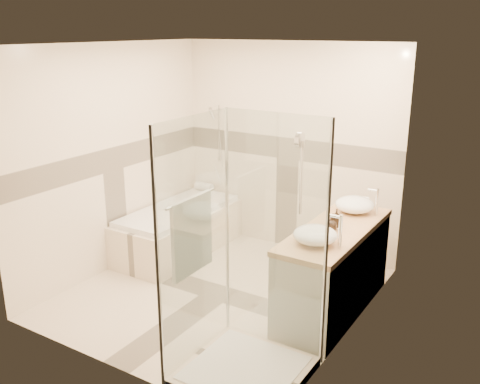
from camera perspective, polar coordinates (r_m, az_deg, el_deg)
The scene contains 12 objects.
room at distance 5.17m, azimuth -1.81°, elevation 1.62°, with size 2.82×3.02×2.52m.
bathtub at distance 6.56m, azimuth -6.53°, elevation -3.78°, with size 0.75×1.70×0.56m.
vanity at distance 5.24m, azimuth 9.97°, elevation -8.16°, with size 0.58×1.62×0.85m.
shower_enclosure at distance 4.30m, azimuth -0.30°, elevation -12.65°, with size 0.96×0.93×2.04m.
vessel_sink_near at distance 5.52m, azimuth 12.14°, elevation -1.31°, with size 0.39×0.39×0.16m, color white.
vessel_sink_far at distance 4.67m, azimuth 8.03°, elevation -4.56°, with size 0.39×0.39×0.15m, color white.
faucet_near at distance 5.43m, azimuth 14.32°, elevation -0.86°, with size 0.11×0.03×0.28m.
faucet_far at distance 4.56m, azimuth 10.54°, elevation -3.91°, with size 0.12×0.03×0.30m.
amenity_bottle_a at distance 5.09m, azimuth 10.24°, elevation -2.75°, with size 0.08×0.08×0.17m, color black.
amenity_bottle_b at distance 4.99m, azimuth 9.74°, elevation -3.29°, with size 0.11×0.11×0.14m, color black.
folded_towels at distance 5.66m, azimuth 12.59°, elevation -1.27°, with size 0.17×0.28×0.09m, color white.
rolled_towel at distance 7.10m, azimuth -3.85°, elevation 0.56°, with size 0.11×0.11×0.24m, color white.
Camera 1 is at (2.82, -4.13, 2.65)m, focal length 40.00 mm.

